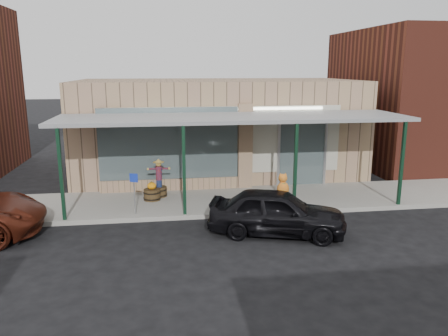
{
  "coord_description": "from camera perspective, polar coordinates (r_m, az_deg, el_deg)",
  "views": [
    {
      "loc": [
        -2.43,
        -11.17,
        4.72
      ],
      "look_at": [
        -0.47,
        2.6,
        1.52
      ],
      "focal_mm": 35.0,
      "sensor_mm": 36.0,
      "label": 1
    }
  ],
  "objects": [
    {
      "name": "barrel_scarecrow",
      "position": [
        15.96,
        -8.47,
        -2.06
      ],
      "size": [
        0.82,
        0.69,
        1.39
      ],
      "rotation": [
        0.0,
        0.0,
        -0.35
      ],
      "color": "#44341B",
      "rests_on": "sidewalk"
    },
    {
      "name": "block_buildings_near",
      "position": [
        20.87,
        4.26,
        10.31
      ],
      "size": [
        61.0,
        8.0,
        8.0
      ],
      "color": "maroon",
      "rests_on": "ground"
    },
    {
      "name": "sidewalk",
      "position": [
        15.67,
        1.2,
        -4.28
      ],
      "size": [
        40.0,
        3.2,
        0.15
      ],
      "primitive_type": "cube",
      "color": "gray",
      "rests_on": "ground"
    },
    {
      "name": "ground",
      "position": [
        12.36,
        3.93,
        -9.5
      ],
      "size": [
        120.0,
        120.0,
        0.0
      ],
      "primitive_type": "plane",
      "color": "black",
      "rests_on": "ground"
    },
    {
      "name": "awning",
      "position": [
        15.02,
        1.28,
        6.43
      ],
      "size": [
        12.0,
        3.0,
        3.04
      ],
      "color": "slate",
      "rests_on": "ground"
    },
    {
      "name": "storefront",
      "position": [
        19.66,
        -0.93,
        5.29
      ],
      "size": [
        12.0,
        6.25,
        4.2
      ],
      "color": "#94725B",
      "rests_on": "ground"
    },
    {
      "name": "handicap_sign",
      "position": [
        14.1,
        -11.65,
        -2.59
      ],
      "size": [
        0.26,
        0.12,
        1.33
      ],
      "rotation": [
        0.0,
        0.0,
        -0.38
      ],
      "color": "gray",
      "rests_on": "sidewalk"
    },
    {
      "name": "barrel_pumpkin",
      "position": [
        15.63,
        -9.39,
        -3.27
      ],
      "size": [
        0.63,
        0.63,
        0.69
      ],
      "rotation": [
        0.0,
        0.0,
        0.08
      ],
      "color": "#44341B",
      "rests_on": "sidewalk"
    },
    {
      "name": "parked_sedan",
      "position": [
        12.71,
        6.95,
        -5.7
      ],
      "size": [
        4.21,
        2.67,
        1.62
      ],
      "rotation": [
        0.0,
        0.0,
        1.27
      ],
      "color": "black",
      "rests_on": "ground"
    }
  ]
}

